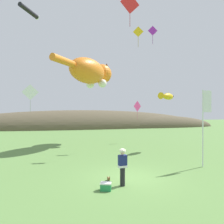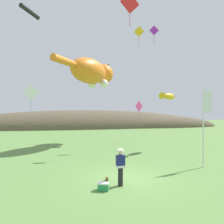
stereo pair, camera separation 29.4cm
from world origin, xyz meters
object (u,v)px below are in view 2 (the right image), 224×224
at_px(picnic_cooler, 103,186).
at_px(kite_diamond_violet, 154,31).
at_px(festival_attendant, 120,166).
at_px(kite_spool, 107,178).
at_px(kite_tube_streamer, 30,12).
at_px(kite_diamond_white, 31,93).
at_px(kite_giant_cat, 93,72).
at_px(kite_diamond_pink, 139,106).
at_px(kite_fish_windsock, 168,96).
at_px(festival_banner_pole, 205,116).
at_px(kite_diamond_gold, 139,32).
at_px(kite_diamond_red, 130,3).

xyz_separation_m(picnic_cooler, kite_diamond_violet, (7.04, 10.58, 11.77)).
bearing_deg(festival_attendant, kite_spool, 119.72).
xyz_separation_m(kite_tube_streamer, kite_diamond_white, (0.27, -1.23, -6.70)).
relative_size(kite_tube_streamer, kite_diamond_violet, 1.13).
height_order(festival_attendant, kite_tube_streamer, kite_tube_streamer).
xyz_separation_m(kite_giant_cat, kite_diamond_pink, (5.45, 0.53, -3.62)).
bearing_deg(kite_diamond_pink, kite_spool, -116.46).
xyz_separation_m(kite_spool, kite_diamond_white, (-4.81, 6.03, 4.90)).
relative_size(kite_spool, kite_fish_windsock, 0.09).
bearing_deg(kite_diamond_pink, festival_banner_pole, -86.47).
distance_m(festival_attendant, kite_diamond_pink, 14.19).
relative_size(kite_spool, kite_tube_streamer, 0.09).
relative_size(festival_attendant, kite_diamond_violet, 0.93).
xyz_separation_m(festival_attendant, kite_spool, (-0.50, 0.88, -0.85)).
bearing_deg(kite_diamond_violet, kite_giant_cat, 162.15).
height_order(picnic_cooler, kite_tube_streamer, kite_tube_streamer).
relative_size(festival_banner_pole, kite_diamond_pink, 2.28).
relative_size(kite_fish_windsock, kite_diamond_violet, 1.16).
bearing_deg(kite_spool, kite_fish_windsock, 44.40).
height_order(kite_diamond_gold, kite_diamond_white, kite_diamond_gold).
bearing_deg(kite_fish_windsock, kite_diamond_gold, 178.70).
distance_m(festival_attendant, kite_diamond_gold, 12.94).
relative_size(festival_attendant, kite_diamond_gold, 0.96).
bearing_deg(kite_fish_windsock, festival_attendant, -129.98).
distance_m(festival_banner_pole, kite_diamond_red, 9.28).
distance_m(kite_spool, kite_fish_windsock, 10.85).
relative_size(kite_diamond_pink, kite_diamond_violet, 1.14).
distance_m(festival_attendant, picnic_cooler, 1.24).
bearing_deg(kite_diamond_white, picnic_cooler, -58.73).
height_order(picnic_cooler, kite_diamond_violet, kite_diamond_violet).
distance_m(festival_attendant, kite_tube_streamer, 14.59).
xyz_separation_m(picnic_cooler, kite_fish_windsock, (7.33, 8.05, 4.76)).
bearing_deg(picnic_cooler, kite_diamond_violet, 56.34).
bearing_deg(kite_diamond_violet, kite_diamond_pink, 106.62).
height_order(kite_spool, kite_diamond_red, kite_diamond_red).
bearing_deg(kite_diamond_violet, kite_spool, -125.51).
bearing_deg(kite_tube_streamer, kite_spool, -55.03).
relative_size(kite_spool, kite_giant_cat, 0.02).
bearing_deg(festival_banner_pole, kite_diamond_white, 156.59).
distance_m(kite_fish_windsock, kite_diamond_gold, 6.37).
height_order(kite_diamond_white, kite_diamond_pink, kite_diamond_white).
bearing_deg(picnic_cooler, kite_diamond_red, 60.29).
height_order(kite_tube_streamer, kite_diamond_violet, kite_diamond_violet).
distance_m(kite_tube_streamer, kite_diamond_white, 6.82).
bearing_deg(kite_diamond_white, kite_spool, -51.43).
relative_size(kite_diamond_gold, kite_diamond_red, 0.77).
relative_size(picnic_cooler, kite_diamond_red, 0.24).
height_order(kite_giant_cat, kite_diamond_pink, kite_giant_cat).
xyz_separation_m(festival_attendant, festival_banner_pole, (6.06, 1.99, 2.29)).
bearing_deg(kite_spool, kite_diamond_white, 128.57).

